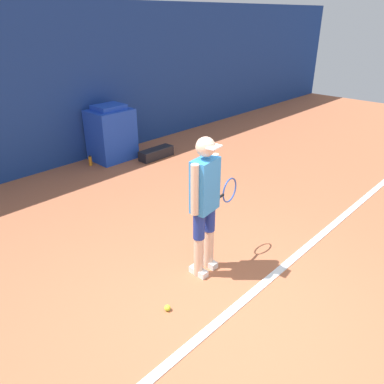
% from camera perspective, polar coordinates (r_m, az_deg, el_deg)
% --- Properties ---
extents(ground_plane, '(24.00, 24.00, 0.00)m').
position_cam_1_polar(ground_plane, '(4.23, 5.99, -18.09)').
color(ground_plane, '#B76642').
extents(court_baseline, '(21.60, 0.10, 0.01)m').
position_cam_1_polar(court_baseline, '(4.24, 5.66, -17.85)').
color(court_baseline, white).
rests_on(court_baseline, ground_plane).
extents(tennis_player, '(0.97, 0.31, 1.73)m').
position_cam_1_polar(tennis_player, '(4.30, 2.04, -1.35)').
color(tennis_player, beige).
rests_on(tennis_player, ground_plane).
extents(tennis_ball, '(0.07, 0.07, 0.07)m').
position_cam_1_polar(tennis_ball, '(4.24, -3.76, -17.21)').
color(tennis_ball, '#D1E533').
rests_on(tennis_ball, ground_plane).
extents(covered_chair, '(0.87, 0.72, 1.19)m').
position_cam_1_polar(covered_chair, '(8.34, -12.20, 8.69)').
color(covered_chair, blue).
rests_on(covered_chair, ground_plane).
extents(equipment_bag, '(0.82, 0.27, 0.22)m').
position_cam_1_polar(equipment_bag, '(8.38, -5.46, 5.89)').
color(equipment_bag, black).
rests_on(equipment_bag, ground_plane).
extents(water_bottle, '(0.07, 0.07, 0.22)m').
position_cam_1_polar(water_bottle, '(8.21, -15.23, 4.61)').
color(water_bottle, orange).
rests_on(water_bottle, ground_plane).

